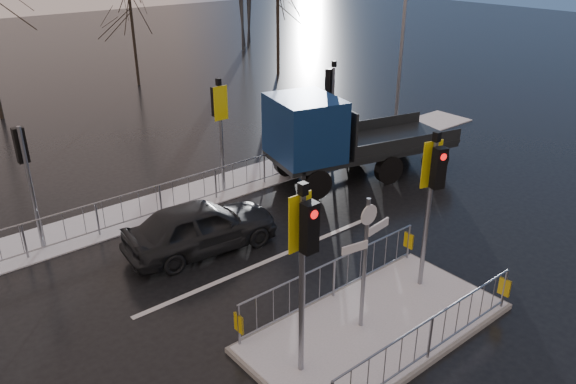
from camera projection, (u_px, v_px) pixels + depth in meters
ground at (376, 329)px, 12.39m from camera, size 120.00×120.00×0.00m
snow_verge at (181, 200)px, 18.41m from camera, size 30.00×2.00×0.04m
lane_markings at (388, 337)px, 12.15m from camera, size 8.00×11.38×0.01m
traffic_island at (377, 315)px, 12.22m from camera, size 6.00×3.04×4.15m
far_kerb_fixtures at (194, 174)px, 17.81m from camera, size 18.00×0.65×3.83m
car_far_lane at (201, 226)px, 15.26m from camera, size 4.37×2.11×1.44m
flatbed_truck at (329, 136)px, 19.20m from camera, size 7.14×3.97×3.13m
tree_far_b at (131, 10)px, 30.95m from camera, size 3.25×3.25×6.14m
street_lamp_right at (404, 32)px, 22.64m from camera, size 1.25×0.18×8.00m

